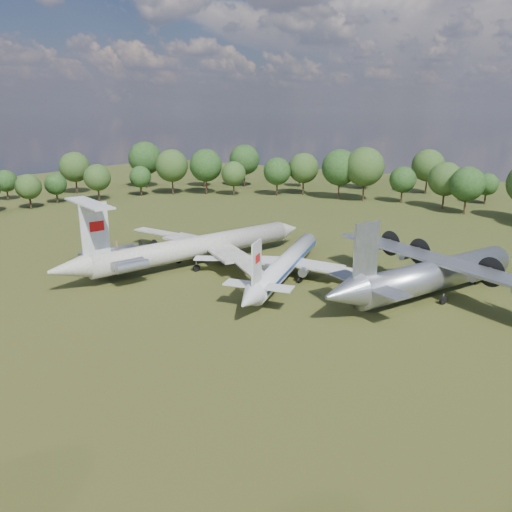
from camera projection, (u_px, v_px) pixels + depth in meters
The scene contains 7 objects.
ground at pixel (216, 269), 87.43m from camera, with size 300.00×300.00×0.00m, color #273B13.
il62_airliner at pixel (197, 251), 89.01m from camera, with size 41.34×53.74×5.27m, color #BABAB5, non-canonical shape.
tu104_jet at pixel (286, 267), 81.50m from camera, with size 31.99×42.65×4.27m, color silver, non-canonical shape.
an12_transport at pixel (434, 279), 73.59m from camera, with size 38.63×43.18×5.68m, color #93959A, non-canonical shape.
small_prop_west at pixel (120, 256), 90.86m from camera, with size 12.26×16.72×2.45m, color black, non-canonical shape.
small_prop_northwest at pixel (111, 252), 94.38m from camera, with size 9.79×13.35×1.96m, color #9A9DA2, non-canonical shape.
person_on_il62 at pixel (117, 246), 79.25m from camera, with size 0.58×0.38×1.58m, color #875F45.
Camera 1 is at (51.52, -65.79, 26.74)m, focal length 35.00 mm.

